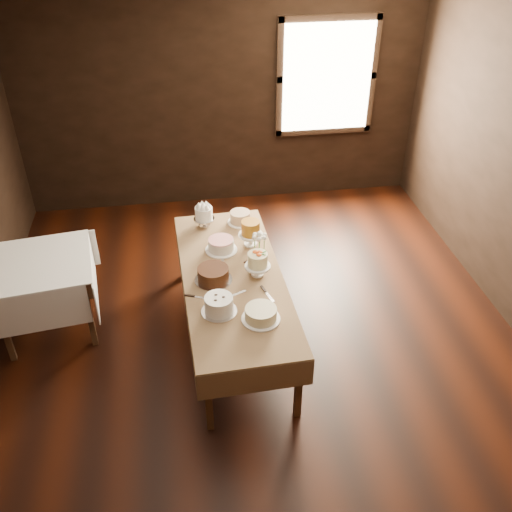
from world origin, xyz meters
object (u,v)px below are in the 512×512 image
Objects in this scene: cake_meringue at (204,217)px; cake_speckled at (240,218)px; cake_caramel at (251,234)px; cake_cream at (261,314)px; cake_server_b at (270,297)px; cake_server_d at (259,257)px; display_table at (233,281)px; side_table at (41,270)px; cake_server_c at (223,260)px; cake_server_e at (203,298)px; cake_chocolate at (213,275)px; cake_flowers at (258,265)px; cake_lattice at (221,246)px; cake_swirl at (219,305)px; cake_server_a at (238,293)px; flower_vase at (259,259)px.

cake_meringue is 0.37m from cake_speckled.
cake_caramel is 1.11m from cake_cream.
cake_server_d is at bearing 162.80° from cake_server_b.
cake_caramel reaches higher than cake_meringue.
cake_speckled is at bearing 78.54° from display_table.
side_table is 1.67m from cake_server_c.
side_table is at bearing 177.53° from cake_server_e.
cake_meringue is 0.66× the size of cake_cream.
cake_chocolate is 0.27m from cake_server_e.
display_table is 9.59× the size of cake_flowers.
cake_lattice is at bearing -117.03° from cake_speckled.
cake_meringue reaches higher than cake_chocolate.
cake_lattice is 1.26× the size of cake_caramel.
cake_lattice is at bearing 83.18° from cake_swirl.
cake_flowers reaches higher than cake_server_d.
cake_caramel is at bearing 50.74° from cake_server_a.
cake_server_a is at bearing -85.55° from display_table.
cake_caramel is at bearing 89.03° from cake_flowers.
cake_server_d is at bearing -81.77° from cake_speckled.
side_table is at bearing 152.07° from cake_cream.
cake_lattice is 1.44× the size of cake_server_a.
flower_vase is (0.44, 0.18, -0.00)m from cake_chocolate.
flower_vase is (0.27, 0.15, 0.11)m from display_table.
cake_speckled reaches higher than cake_server_b.
cake_flowers is at bearing 49.71° from cake_swirl.
cake_server_d and cake_server_e have the same top height.
cake_cream is 0.90m from cake_server_c.
cake_flowers is 0.41m from cake_server_c.
cake_meringue is 1.55m from cake_cream.
cake_lattice is at bearing -169.26° from cake_caramel.
cake_lattice is at bearing -173.38° from cake_server_b.
cake_lattice reaches higher than cake_server_c.
cake_speckled is 0.54m from cake_lattice.
cake_server_d is at bearing -81.73° from cake_server_c.
flower_vase is at bearing 164.45° from cake_server_b.
cake_caramel reaches higher than side_table.
display_table is 1.77m from side_table.
cake_server_a is at bearing -126.14° from cake_server_b.
cake_flowers reaches higher than cake_swirl.
cake_server_e is 1.93× the size of flower_vase.
cake_server_b is at bearing 66.38° from cake_cream.
cake_server_a is (0.20, -0.22, -0.06)m from cake_chocolate.
cake_chocolate is (1.55, -0.42, 0.09)m from side_table.
cake_meringue is at bearing 101.64° from display_table.
display_table is 0.27m from cake_flowers.
cake_server_c and cake_server_e have the same top height.
cake_server_b is (0.34, -0.77, -0.05)m from cake_lattice.
cake_flowers is 0.33m from cake_server_a.
cake_flowers is 1.00× the size of cake_server_e.
flower_vase is (0.03, -0.34, -0.06)m from cake_caramel.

